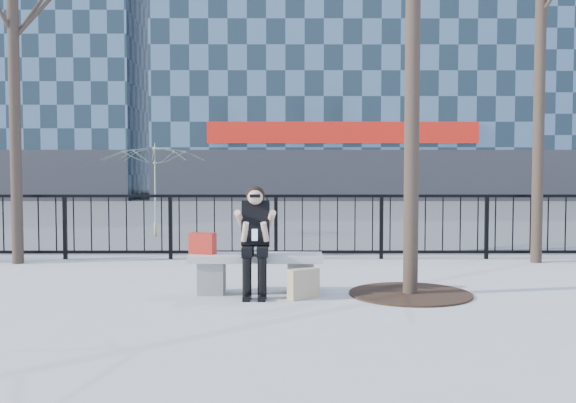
{
  "coord_description": "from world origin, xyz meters",
  "views": [
    {
      "loc": [
        0.38,
        -7.89,
        1.56
      ],
      "look_at": [
        0.4,
        0.8,
        1.1
      ],
      "focal_mm": 40.0,
      "sensor_mm": 36.0,
      "label": 1
    }
  ],
  "objects": [
    {
      "name": "railing",
      "position": [
        0.0,
        3.0,
        0.55
      ],
      "size": [
        14.0,
        0.06,
        1.1
      ],
      "color": "black",
      "rests_on": "ground"
    },
    {
      "name": "ground",
      "position": [
        0.0,
        0.0,
        0.0
      ],
      "size": [
        120.0,
        120.0,
        0.0
      ],
      "primitive_type": "plane",
      "color": "#A5A6A0",
      "rests_on": "ground"
    },
    {
      "name": "street_surface",
      "position": [
        0.0,
        15.0,
        0.0
      ],
      "size": [
        60.0,
        23.0,
        0.01
      ],
      "primitive_type": "cube",
      "color": "#474747",
      "rests_on": "ground"
    },
    {
      "name": "bench_main",
      "position": [
        0.0,
        0.0,
        0.3
      ],
      "size": [
        1.65,
        0.46,
        0.49
      ],
      "color": "slate",
      "rests_on": "ground"
    },
    {
      "name": "vendor_umbrella",
      "position": [
        -2.59,
        6.46,
        1.06
      ],
      "size": [
        2.99,
        3.02,
        2.13
      ],
      "primitive_type": "imported",
      "rotation": [
        0.0,
        0.0,
        -0.35
      ],
      "color": "yellow",
      "rests_on": "ground"
    },
    {
      "name": "seated_woman",
      "position": [
        0.0,
        -0.16,
        0.67
      ],
      "size": [
        0.5,
        0.64,
        1.34
      ],
      "color": "black",
      "rests_on": "ground"
    },
    {
      "name": "tree_grate",
      "position": [
        1.9,
        -0.1,
        0.01
      ],
      "size": [
        1.5,
        1.5,
        0.02
      ],
      "primitive_type": "cylinder",
      "color": "black",
      "rests_on": "ground"
    },
    {
      "name": "handbag",
      "position": [
        -0.66,
        0.02,
        0.62
      ],
      "size": [
        0.35,
        0.23,
        0.26
      ],
      "primitive_type": "cube",
      "rotation": [
        0.0,
        0.0,
        -0.28
      ],
      "color": "red",
      "rests_on": "bench_main"
    },
    {
      "name": "shopping_bag",
      "position": [
        0.58,
        -0.34,
        0.18
      ],
      "size": [
        0.4,
        0.32,
        0.36
      ],
      "primitive_type": "cube",
      "rotation": [
        0.0,
        0.0,
        0.56
      ],
      "color": "tan",
      "rests_on": "ground"
    }
  ]
}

